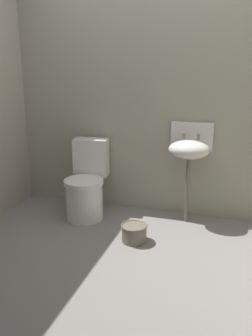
# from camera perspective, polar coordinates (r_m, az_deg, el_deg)

# --- Properties ---
(ground_plane) EXTENTS (3.33, 2.56, 0.08)m
(ground_plane) POSITION_cam_1_polar(r_m,az_deg,el_deg) (3.15, -1.52, -14.37)
(ground_plane) COLOR gray
(wall_back) EXTENTS (3.33, 0.10, 2.49)m
(wall_back) POSITION_cam_1_polar(r_m,az_deg,el_deg) (3.81, 3.96, 11.41)
(wall_back) COLOR #9E9E8A
(wall_back) RESTS_ON ground
(toilet_near_wall) EXTENTS (0.45, 0.63, 0.78)m
(toilet_near_wall) POSITION_cam_1_polar(r_m,az_deg,el_deg) (3.81, -6.21, -2.86)
(toilet_near_wall) COLOR white
(toilet_near_wall) RESTS_ON ground
(sink) EXTENTS (0.42, 0.35, 0.99)m
(sink) POSITION_cam_1_polar(r_m,az_deg,el_deg) (3.60, 9.91, 3.01)
(sink) COLOR #6B6556
(sink) RESTS_ON ground
(bucket) EXTENTS (0.24, 0.24, 0.16)m
(bucket) POSITION_cam_1_polar(r_m,az_deg,el_deg) (3.34, 1.28, -10.06)
(bucket) COLOR #6B6556
(bucket) RESTS_ON ground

